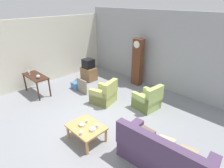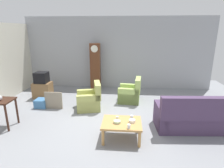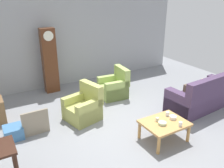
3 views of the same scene
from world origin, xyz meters
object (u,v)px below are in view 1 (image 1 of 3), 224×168
Objects in this scene: grandfather_clock at (138,62)px; tv_crt at (88,63)px; console_table_dark at (36,78)px; tv_stand_cabinet at (89,74)px; framed_picture_leaning at (82,86)px; couch_floral at (163,156)px; cup_cream_tall at (87,122)px; coffee_table_wood at (86,128)px; cup_white_porcelain at (81,133)px; wine_glass_mid at (29,71)px; glass_dome_cloche at (38,76)px; storage_box_blue at (77,85)px; bowl_white_stacked at (92,129)px; armchair_olive_near at (104,95)px; armchair_olive_far at (148,101)px; wine_glass_tall at (28,70)px; bowl_shallow_green at (82,125)px; cup_blue_rimmed at (97,126)px.

grandfather_clock reaches higher than tv_crt.
console_table_dark reaches higher than tv_stand_cabinet.
couch_floral is at bearing -13.31° from framed_picture_leaning.
couch_floral reaches higher than cup_cream_tall.
cup_cream_tall is at bearing 135.22° from coffee_table_wood.
coffee_table_wood is at bearing 121.06° from cup_white_porcelain.
wine_glass_mid reaches higher than framed_picture_leaning.
grandfather_clock reaches higher than console_table_dark.
console_table_dark is 6.17× the size of wine_glass_mid.
glass_dome_cloche is 1.42× the size of cup_white_porcelain.
couch_floral reaches higher than framed_picture_leaning.
storage_box_blue is 3.60m from bowl_white_stacked.
tv_stand_cabinet is (-3.26, 2.72, -0.08)m from coffee_table_wood.
bowl_white_stacked is at bearing -51.03° from armchair_olive_near.
framed_picture_leaning is (-2.63, -0.90, -0.01)m from armchair_olive_far.
cup_cream_tall is at bearing -39.60° from tv_crt.
storage_box_blue is 2.30× the size of wine_glass_tall.
couch_floral is 3.17× the size of tv_stand_cabinet.
tv_crt is (0.00, 0.00, 0.52)m from tv_stand_cabinet.
coffee_table_wood is 1.60× the size of framed_picture_leaning.
armchair_olive_far is 5.08× the size of bowl_shallow_green.
bowl_shallow_green is (-2.09, -0.67, 0.12)m from couch_floral.
cup_cream_tall is 0.38m from bowl_white_stacked.
wine_glass_mid reaches higher than bowl_white_stacked.
bowl_white_stacked reaches higher than coffee_table_wood.
bowl_shallow_green is at bearing -97.64° from armchair_olive_far.
grandfather_clock is 20.95× the size of cup_white_porcelain.
couch_floral is 2.02m from cup_white_porcelain.
bowl_white_stacked is (3.89, -0.31, -0.19)m from console_table_dark.
wine_glass_tall is (-6.12, -0.34, 0.56)m from couch_floral.
cup_cream_tall reaches higher than storage_box_blue.
grandfather_clock reaches higher than cup_cream_tall.
couch_floral is 15.37× the size of glass_dome_cloche.
bowl_shallow_green is (3.19, -0.35, -0.39)m from glass_dome_cloche.
armchair_olive_near is 4.50× the size of wine_glass_mid.
console_table_dark is 13.15× the size of cup_white_porcelain.
couch_floral is 22.54× the size of cup_blue_rimmed.
framed_picture_leaning is at bearing 166.69° from couch_floral.
armchair_olive_near is at bearing 123.40° from coffee_table_wood.
grandfather_clock is 2.63m from framed_picture_leaning.
armchair_olive_far is 2.38m from cup_blue_rimmed.
bowl_white_stacked is at bearing -89.65° from armchair_olive_far.
bowl_shallow_green is (3.15, -2.77, -0.34)m from tv_crt.
armchair_olive_far is 2.63m from bowl_shallow_green.
grandfather_clock is at bearing 106.89° from bowl_shallow_green.
wine_glass_tall reaches higher than tv_stand_cabinet.
tv_crt is 0.80× the size of framed_picture_leaning.
storage_box_blue is at bearing 55.55° from wine_glass_mid.
tv_stand_cabinet reaches higher than cup_blue_rimmed.
grandfather_clock reaches higher than bowl_white_stacked.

